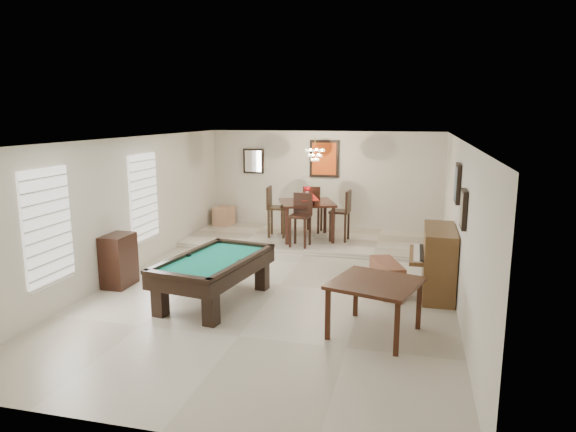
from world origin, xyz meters
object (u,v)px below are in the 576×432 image
at_px(chandelier, 315,150).
at_px(piano_bench, 387,277).
at_px(dining_chair_east, 340,216).
at_px(apothecary_chest, 119,260).
at_px(pool_table, 215,280).
at_px(dining_table, 307,218).
at_px(flower_vase, 307,191).
at_px(dining_chair_south, 300,220).
at_px(dining_chair_north, 313,209).
at_px(dining_chair_west, 277,212).
at_px(upright_piano, 430,261).
at_px(square_table, 375,308).
at_px(corner_bench, 224,216).

bearing_deg(chandelier, piano_bench, -58.88).
bearing_deg(dining_chair_east, apothecary_chest, -36.65).
distance_m(pool_table, dining_chair_east, 4.40).
bearing_deg(dining_table, flower_vase, 0.00).
height_order(dining_chair_south, dining_chair_north, dining_chair_south).
bearing_deg(dining_chair_west, upright_piano, -134.66).
height_order(pool_table, dining_chair_west, dining_chair_west).
bearing_deg(upright_piano, dining_chair_east, 124.01).
relative_size(pool_table, chandelier, 3.59).
bearing_deg(square_table, apothecary_chest, 167.90).
bearing_deg(dining_chair_south, dining_table, 96.17).
bearing_deg(chandelier, flower_vase, -145.15).
height_order(dining_chair_north, corner_bench, dining_chair_north).
relative_size(pool_table, piano_bench, 2.25).
bearing_deg(flower_vase, piano_bench, -55.90).
xyz_separation_m(piano_bench, dining_chair_east, (-1.26, 3.00, 0.44)).
xyz_separation_m(flower_vase, chandelier, (0.16, 0.11, 0.95)).
distance_m(dining_table, dining_chair_east, 0.78).
xyz_separation_m(piano_bench, apothecary_chest, (-4.65, -0.82, 0.20)).
bearing_deg(dining_chair_west, chandelier, -89.45).
height_order(pool_table, apothecary_chest, apothecary_chest).
bearing_deg(square_table, flower_vase, 112.26).
bearing_deg(corner_bench, apothecary_chest, -91.83).
height_order(apothecary_chest, dining_chair_north, dining_chair_north).
bearing_deg(square_table, dining_chair_west, 119.14).
height_order(dining_chair_east, corner_bench, dining_chair_east).
bearing_deg(dining_chair_north, dining_chair_east, 138.67).
xyz_separation_m(apothecary_chest, dining_chair_south, (2.62, 3.07, 0.24)).
relative_size(piano_bench, apothecary_chest, 1.02).
height_order(square_table, flower_vase, flower_vase).
bearing_deg(dining_chair_south, dining_chair_east, 49.92).
bearing_deg(dining_chair_north, pool_table, 84.37).
xyz_separation_m(dining_table, chandelier, (0.16, 0.11, 1.58)).
relative_size(square_table, corner_bench, 2.07).
xyz_separation_m(apothecary_chest, dining_chair_east, (3.39, 3.81, 0.24)).
xyz_separation_m(piano_bench, flower_vase, (-2.03, 3.00, 0.98)).
relative_size(square_table, piano_bench, 1.16).
height_order(pool_table, dining_table, dining_table).
bearing_deg(corner_bench, dining_table, -21.42).
bearing_deg(corner_bench, upright_piano, -36.78).
bearing_deg(flower_vase, apothecary_chest, -124.41).
bearing_deg(upright_piano, pool_table, -160.34).
distance_m(upright_piano, chandelier, 4.31).
relative_size(dining_table, dining_chair_east, 1.03).
xyz_separation_m(apothecary_chest, dining_table, (2.62, 3.82, 0.15)).
bearing_deg(dining_chair_north, dining_table, 91.68).
relative_size(apothecary_chest, dining_chair_west, 0.78).
height_order(upright_piano, dining_chair_south, dining_chair_south).
height_order(dining_chair_south, chandelier, chandelier).
bearing_deg(dining_table, dining_chair_north, 89.41).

